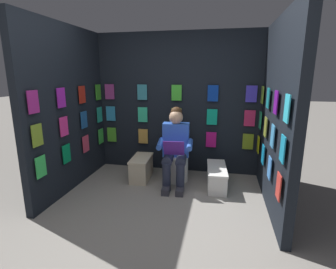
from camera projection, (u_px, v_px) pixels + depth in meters
name	position (u px, v px, depth m)	size (l,w,h in m)	color
ground_plane	(145.00, 233.00, 2.78)	(30.00, 30.00, 0.00)	gray
display_wall_back	(177.00, 104.00, 4.41)	(2.85, 0.14, 2.35)	black
display_wall_left	(277.00, 116.00, 3.15)	(0.14, 1.95, 2.35)	black
display_wall_right	(68.00, 110.00, 3.72)	(0.14, 1.95, 2.35)	black
toilet	(177.00, 159.00, 4.17)	(0.42, 0.57, 0.77)	white
person_reading	(175.00, 147.00, 3.89)	(0.55, 0.71, 1.19)	blue
comic_longbox_near	(217.00, 177.00, 3.90)	(0.33, 0.75, 0.31)	white
comic_longbox_far	(141.00, 168.00, 4.19)	(0.32, 0.60, 0.37)	beige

